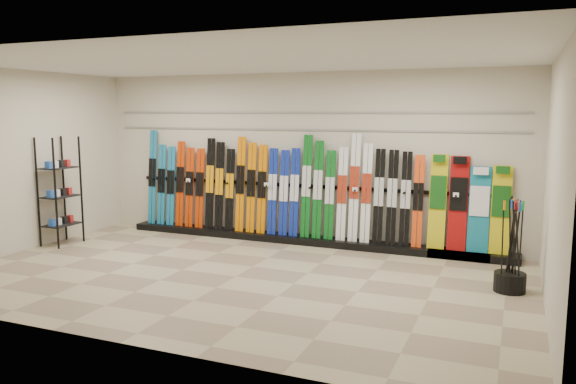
% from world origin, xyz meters
% --- Properties ---
extents(floor, '(8.00, 8.00, 0.00)m').
position_xyz_m(floor, '(0.00, 0.00, 0.00)').
color(floor, gray).
rests_on(floor, ground).
extents(back_wall, '(8.00, 0.00, 8.00)m').
position_xyz_m(back_wall, '(0.00, 2.50, 1.50)').
color(back_wall, beige).
rests_on(back_wall, floor).
extents(left_wall, '(0.00, 5.00, 5.00)m').
position_xyz_m(left_wall, '(-4.00, 0.00, 1.50)').
color(left_wall, beige).
rests_on(left_wall, floor).
extents(right_wall, '(0.00, 5.00, 5.00)m').
position_xyz_m(right_wall, '(4.00, 0.00, 1.50)').
color(right_wall, beige).
rests_on(right_wall, floor).
extents(ceiling, '(8.00, 8.00, 0.00)m').
position_xyz_m(ceiling, '(0.00, 0.00, 3.00)').
color(ceiling, silver).
rests_on(ceiling, back_wall).
extents(ski_rack_base, '(8.00, 0.40, 0.12)m').
position_xyz_m(ski_rack_base, '(0.22, 2.28, 0.06)').
color(ski_rack_base, black).
rests_on(ski_rack_base, floor).
extents(skis, '(5.37, 0.20, 1.83)m').
position_xyz_m(skis, '(-0.45, 2.31, 0.93)').
color(skis, '#1A6E9A').
rests_on(skis, ski_rack_base).
extents(snowboards, '(1.25, 0.23, 1.52)m').
position_xyz_m(snowboards, '(2.93, 2.35, 0.84)').
color(snowboards, gold).
rests_on(snowboards, ski_rack_base).
extents(accessory_rack, '(0.40, 0.60, 1.89)m').
position_xyz_m(accessory_rack, '(-3.75, 0.60, 0.94)').
color(accessory_rack, black).
rests_on(accessory_rack, floor).
extents(pole_bin, '(0.40, 0.40, 0.25)m').
position_xyz_m(pole_bin, '(3.60, 0.76, 0.12)').
color(pole_bin, black).
rests_on(pole_bin, floor).
extents(ski_poles, '(0.27, 0.38, 1.18)m').
position_xyz_m(ski_poles, '(3.61, 0.77, 0.61)').
color(ski_poles, black).
rests_on(ski_poles, pole_bin).
extents(slatwall_rail_0, '(7.60, 0.02, 0.03)m').
position_xyz_m(slatwall_rail_0, '(0.00, 2.48, 2.00)').
color(slatwall_rail_0, gray).
rests_on(slatwall_rail_0, back_wall).
extents(slatwall_rail_1, '(7.60, 0.02, 0.03)m').
position_xyz_m(slatwall_rail_1, '(0.00, 2.48, 2.30)').
color(slatwall_rail_1, gray).
rests_on(slatwall_rail_1, back_wall).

